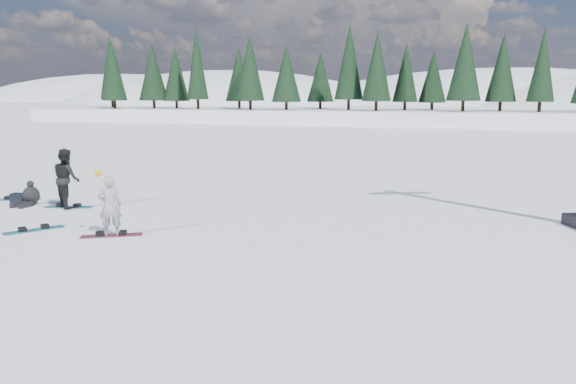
% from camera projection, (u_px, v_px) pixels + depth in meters
% --- Properties ---
extents(ground, '(420.00, 420.00, 0.00)m').
position_uv_depth(ground, '(113.00, 234.00, 14.32)').
color(ground, white).
rests_on(ground, ground).
extents(alpine_backdrop, '(412.50, 227.00, 53.20)m').
position_uv_depth(alpine_backdrop, '(402.00, 143.00, 198.10)').
color(alpine_backdrop, white).
rests_on(alpine_backdrop, ground).
extents(snowboarder_woman, '(0.68, 0.61, 1.70)m').
position_uv_depth(snowboarder_woman, '(110.00, 205.00, 13.99)').
color(snowboarder_woman, '#949499').
rests_on(snowboarder_woman, ground).
extents(snowboarder_man, '(1.15, 1.09, 1.87)m').
position_uv_depth(snowboarder_man, '(67.00, 178.00, 17.49)').
color(snowboarder_man, black).
rests_on(snowboarder_man, ground).
extents(seated_rider, '(0.63, 0.97, 0.78)m').
position_uv_depth(seated_rider, '(30.00, 196.00, 18.01)').
color(seated_rider, black).
rests_on(seated_rider, ground).
extents(gear_bag, '(0.49, 0.37, 0.30)m').
position_uv_depth(gear_bag, '(19.00, 198.00, 18.47)').
color(gear_bag, black).
rests_on(gear_bag, ground).
extents(snowboard_woman, '(1.45, 0.96, 0.03)m').
position_uv_depth(snowboard_woman, '(112.00, 236.00, 14.13)').
color(snowboard_woman, '#8D1E4B').
rests_on(snowboard_woman, ground).
extents(snowboard_man, '(1.52, 0.63, 0.03)m').
position_uv_depth(snowboard_man, '(69.00, 207.00, 17.65)').
color(snowboard_man, teal).
rests_on(snowboard_man, ground).
extents(snowboard_loose_a, '(1.08, 1.39, 0.03)m').
position_uv_depth(snowboard_loose_a, '(34.00, 230.00, 14.69)').
color(snowboard_loose_a, teal).
rests_on(snowboard_loose_a, ground).
extents(snowboard_loose_c, '(1.46, 0.94, 0.03)m').
position_uv_depth(snowboard_loose_c, '(17.00, 199.00, 18.93)').
color(snowboard_loose_c, teal).
rests_on(snowboard_loose_c, ground).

